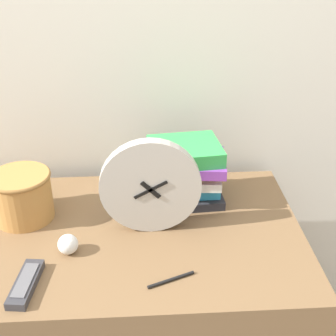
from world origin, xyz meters
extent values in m
cube|color=silver|center=(0.00, 0.69, 1.20)|extent=(6.00, 0.04, 2.40)
cube|color=brown|center=(0.00, 0.31, 0.39)|extent=(1.10, 0.62, 0.78)
cylinder|color=#B7B2A8|center=(0.14, 0.32, 0.91)|extent=(0.27, 0.03, 0.27)
cylinder|color=white|center=(0.14, 0.31, 0.91)|extent=(0.24, 0.01, 0.24)
cube|color=black|center=(0.14, 0.30, 0.91)|extent=(0.05, 0.01, 0.05)
cube|color=black|center=(0.14, 0.30, 0.91)|extent=(0.09, 0.01, 0.05)
cylinder|color=black|center=(0.14, 0.30, 0.91)|extent=(0.01, 0.00, 0.01)
cube|color=#232328|center=(0.24, 0.46, 0.79)|extent=(0.24, 0.17, 0.03)
cube|color=#2D9ED1|center=(0.23, 0.48, 0.82)|extent=(0.22, 0.15, 0.04)
cube|color=white|center=(0.23, 0.45, 0.86)|extent=(0.25, 0.14, 0.03)
cube|color=yellow|center=(0.24, 0.48, 0.88)|extent=(0.21, 0.14, 0.02)
cube|color=#7A3899|center=(0.24, 0.46, 0.91)|extent=(0.25, 0.18, 0.03)
cube|color=green|center=(0.24, 0.46, 0.94)|extent=(0.22, 0.19, 0.04)
cylinder|color=#B27A3D|center=(-0.22, 0.40, 0.85)|extent=(0.16, 0.16, 0.14)
torus|color=olive|center=(-0.22, 0.40, 0.91)|extent=(0.17, 0.17, 0.01)
cube|color=#333338|center=(-0.16, 0.11, 0.79)|extent=(0.06, 0.16, 0.02)
cube|color=#59595E|center=(-0.16, 0.11, 0.80)|extent=(0.05, 0.12, 0.00)
sphere|color=white|center=(-0.08, 0.23, 0.80)|extent=(0.05, 0.05, 0.05)
cylinder|color=black|center=(0.18, 0.11, 0.78)|extent=(0.11, 0.05, 0.01)
camera|label=1|loc=(0.12, -0.73, 1.55)|focal=50.00mm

